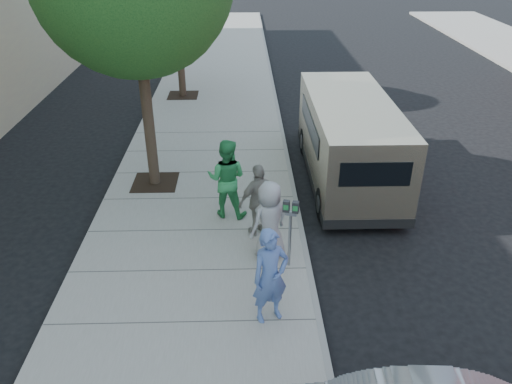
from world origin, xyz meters
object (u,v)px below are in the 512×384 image
person_green_shirt (227,179)px  person_gray_shirt (269,221)px  person_striped_polo (259,200)px  van (348,139)px  parking_meter (290,220)px  person_officer (270,276)px

person_green_shirt → person_gray_shirt: size_ratio=1.11×
person_green_shirt → person_striped_polo: 1.12m
van → person_gray_shirt: 4.49m
parking_meter → person_green_shirt: person_green_shirt is taller
person_striped_polo → person_green_shirt: bearing=-76.2°
parking_meter → van: size_ratio=0.24×
van → person_gray_shirt: (-2.34, -3.83, -0.19)m
person_officer → van: bearing=44.0°
parking_meter → person_striped_polo: size_ratio=0.89×
parking_meter → person_gray_shirt: bearing=154.8°
person_gray_shirt → person_green_shirt: bearing=-96.9°
van → person_striped_polo: (-2.52, -2.93, -0.21)m
person_green_shirt → person_striped_polo: size_ratio=1.13×
person_gray_shirt → person_striped_polo: bearing=-113.3°
parking_meter → person_striped_polo: (-0.58, 1.23, -0.24)m
parking_meter → person_striped_polo: person_striped_polo is taller
van → person_striped_polo: van is taller
person_officer → person_green_shirt: (-0.83, 3.60, 0.05)m
person_officer → person_gray_shirt: 1.86m
parking_meter → van: 4.59m
person_green_shirt → person_gray_shirt: 1.97m
person_gray_shirt → parking_meter: bearing=106.0°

